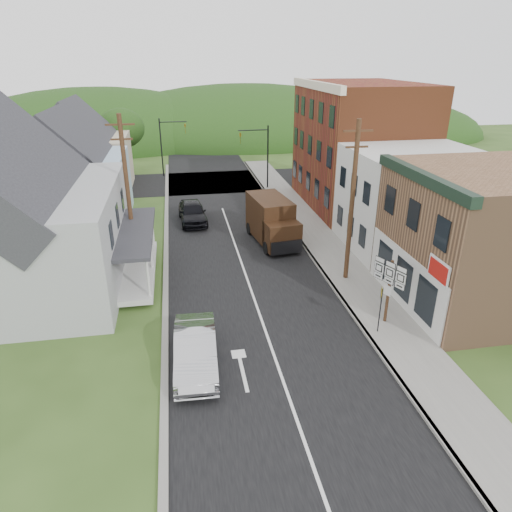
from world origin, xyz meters
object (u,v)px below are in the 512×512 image
delivery_van (272,221)px  warning_sign (381,303)px  silver_sedan (196,350)px  route_sign_cluster (389,283)px  dark_sedan (192,212)px

delivery_van → warning_sign: 12.28m
silver_sedan → route_sign_cluster: route_sign_cluster is taller
delivery_van → warning_sign: delivery_van is taller
route_sign_cluster → warning_sign: size_ratio=1.35×
dark_sedan → warning_sign: (7.68, -17.09, 0.84)m
silver_sedan → route_sign_cluster: 9.37m
silver_sedan → warning_sign: 8.51m
delivery_van → route_sign_cluster: route_sign_cluster is taller
delivery_van → route_sign_cluster: 11.71m
silver_sedan → delivery_van: size_ratio=0.85×
dark_sedan → delivery_van: (5.19, -5.06, 0.73)m
silver_sedan → delivery_van: (5.92, 12.98, 0.75)m
dark_sedan → route_sign_cluster: 18.39m
route_sign_cluster → warning_sign: bearing=-155.3°
route_sign_cluster → warning_sign: (-0.69, -0.77, -0.56)m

